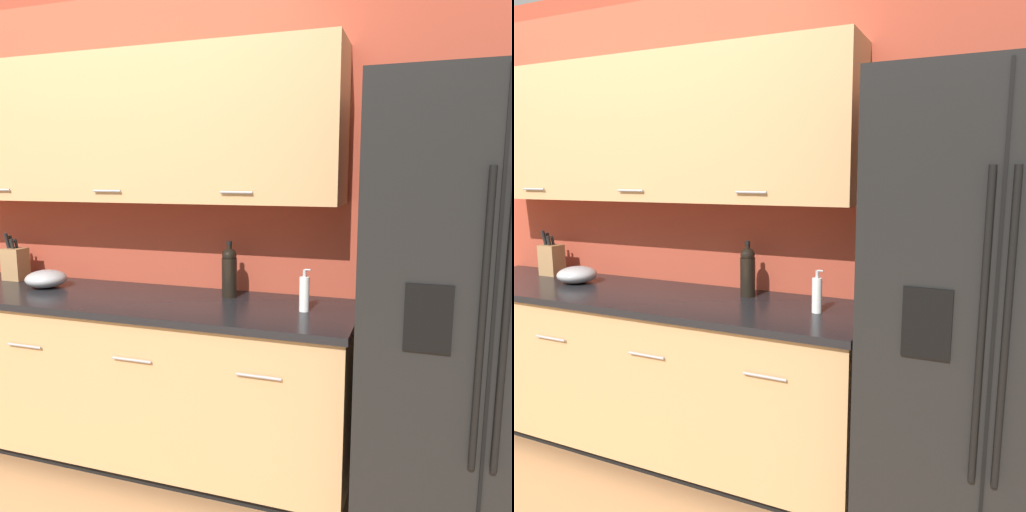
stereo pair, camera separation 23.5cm
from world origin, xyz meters
TOP-DOWN VIEW (x-y plane):
  - wall_back at (0.07, 1.16)m, footprint 10.00×0.39m
  - counter_unit at (0.24, 0.87)m, footprint 2.57×0.64m
  - refrigerator at (2.01, 0.80)m, footprint 0.91×0.79m
  - knife_block at (-0.56, 1.03)m, footprint 0.13×0.10m
  - wine_bottle at (0.84, 1.02)m, footprint 0.08×0.08m
  - soap_dispenser at (1.27, 0.87)m, footprint 0.05×0.05m
  - mixing_bowl at (-0.23, 0.91)m, footprint 0.23×0.23m

SIDE VIEW (x-z plane):
  - counter_unit at x=0.24m, z-range 0.01..0.90m
  - refrigerator at x=2.01m, z-range 0.00..1.89m
  - mixing_bowl at x=-0.23m, z-range 0.90..0.99m
  - soap_dispenser at x=1.27m, z-range 0.88..1.08m
  - knife_block at x=-0.56m, z-range 0.86..1.14m
  - wine_bottle at x=0.84m, z-range 0.89..1.18m
  - wall_back at x=0.07m, z-range 0.14..2.74m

